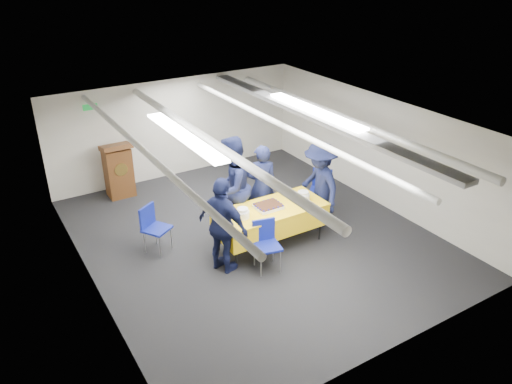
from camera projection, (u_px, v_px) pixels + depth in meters
ground at (254, 236)px, 9.49m from camera, size 7.00×7.00×0.00m
room_shell at (247, 139)px, 9.04m from camera, size 6.00×7.00×2.30m
serving_table at (270, 218)px, 8.99m from camera, size 2.03×0.89×0.77m
sheet_cake at (268, 206)px, 8.86m from camera, size 0.47×0.36×0.09m
plate_stack_left at (243, 213)px, 8.54m from camera, size 0.24×0.24×0.18m
plate_stack_right at (303, 196)px, 9.14m from camera, size 0.24×0.24×0.17m
podium at (118, 170)px, 10.80m from camera, size 0.62×0.53×1.25m
chair_near at (266, 240)px, 8.38m from camera, size 0.50×0.50×0.87m
chair_right at (321, 186)px, 10.27m from camera, size 0.59×0.59×0.87m
chair_left at (153, 224)px, 8.85m from camera, size 0.58×0.58×0.87m
sailor_a at (261, 186)px, 9.57m from camera, size 0.71×0.60×1.66m
sailor_b at (231, 188)px, 9.15m from camera, size 1.19×1.12×1.95m
sailor_c at (223, 226)px, 8.16m from camera, size 0.76×1.08×1.70m
sailor_d at (319, 185)px, 9.51m from camera, size 0.78×1.19×1.73m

